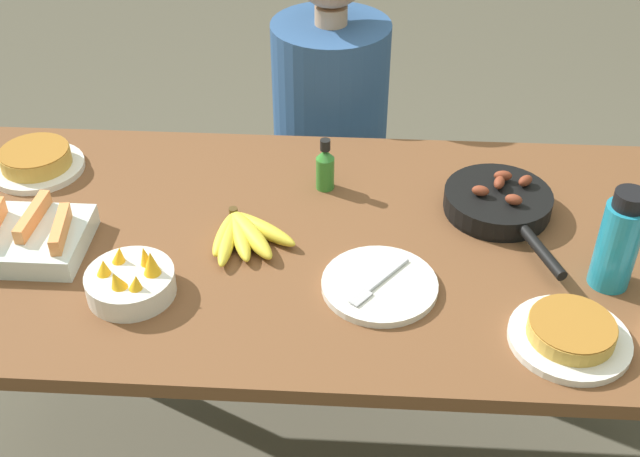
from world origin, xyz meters
TOP-DOWN VIEW (x-y plane):
  - dining_table at (0.00, 0.00)m, footprint 1.82×0.88m
  - banana_bunch at (-0.17, -0.01)m, footprint 0.19×0.20m
  - melon_tray at (-0.65, -0.07)m, footprint 0.30×0.22m
  - skillet at (0.40, 0.12)m, footprint 0.25×0.40m
  - frittata_plate_center at (-0.72, 0.24)m, footprint 0.23×0.23m
  - frittata_plate_side at (0.49, -0.29)m, footprint 0.23×0.23m
  - empty_plate_near_front at (0.13, -0.15)m, footprint 0.24×0.24m
  - fruit_bowl_mango at (-0.37, -0.20)m, footprint 0.18×0.18m
  - water_bottle at (0.60, -0.11)m, footprint 0.08×0.08m
  - hot_sauce_bottle at (0.00, 0.20)m, footprint 0.04×0.04m
  - person_figure at (-0.01, 0.70)m, footprint 0.37×0.37m

SIDE VIEW (x-z plane):
  - person_figure at x=-0.01m, z-range -0.11..1.13m
  - dining_table at x=0.00m, z-range 0.29..1.07m
  - empty_plate_near_front at x=0.13m, z-range 0.78..0.80m
  - banana_bunch at x=-0.17m, z-range 0.78..0.82m
  - frittata_plate_side at x=0.49m, z-range 0.78..0.83m
  - frittata_plate_center at x=-0.72m, z-range 0.78..0.84m
  - skillet at x=0.40m, z-range 0.77..0.85m
  - melon_tray at x=-0.65m, z-range 0.77..0.86m
  - fruit_bowl_mango at x=-0.37m, z-range 0.76..0.86m
  - hot_sauce_bottle at x=0.00m, z-range 0.77..0.90m
  - water_bottle at x=0.60m, z-range 0.77..1.00m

